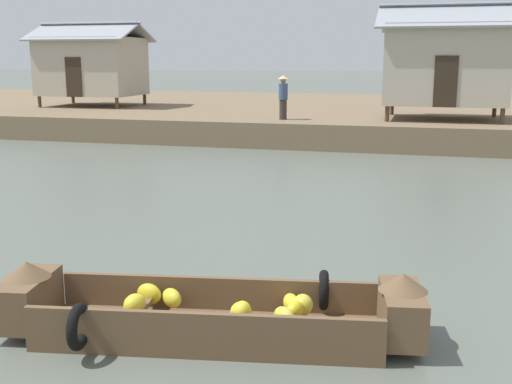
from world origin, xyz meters
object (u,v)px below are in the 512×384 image
stilt_house_mid_left (446,63)px  vendor_person (283,95)px  banana_boat (211,313)px  stilt_house_left (92,65)px

stilt_house_mid_left → vendor_person: (-5.86, -1.68, -1.19)m
banana_boat → vendor_person: bearing=100.0°
stilt_house_left → stilt_house_mid_left: (16.33, -2.72, 0.16)m
stilt_house_left → stilt_house_mid_left: stilt_house_mid_left is taller
vendor_person → banana_boat: bearing=-80.0°
stilt_house_left → stilt_house_mid_left: size_ratio=1.01×
stilt_house_left → vendor_person: stilt_house_left is taller
stilt_house_mid_left → vendor_person: stilt_house_mid_left is taller
stilt_house_left → vendor_person: (10.47, -4.39, -1.03)m
vendor_person → stilt_house_left: bearing=157.2°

